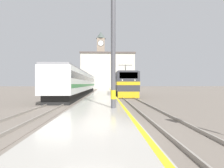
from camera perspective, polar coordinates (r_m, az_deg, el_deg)
ground_plane at (r=36.79m, az=-2.82°, el=-2.89°), size 200.00×200.00×0.00m
platform at (r=31.79m, az=-2.94°, el=-3.11°), size 3.78×140.00×0.27m
rail_track_near at (r=31.92m, az=3.15°, el=-3.28°), size 2.84×140.00×0.16m
rail_track_far at (r=32.09m, az=-9.91°, el=-3.26°), size 2.83×140.00×0.16m
locomotive_train at (r=29.38m, az=3.60°, el=0.06°), size 2.92×14.71×4.67m
passenger_train at (r=30.09m, az=-10.42°, el=0.28°), size 2.92×30.32×3.70m
catenary_mast at (r=12.02m, az=0.71°, el=12.58°), size 2.71×0.33×8.62m
clock_tower at (r=76.66m, az=-3.66°, el=8.35°), size 4.13×4.13×24.45m
station_building at (r=66.17m, az=-1.44°, el=4.26°), size 20.16×7.70×13.41m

